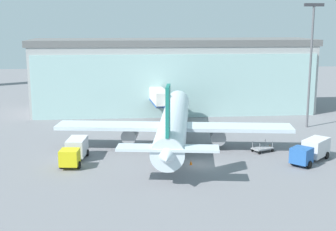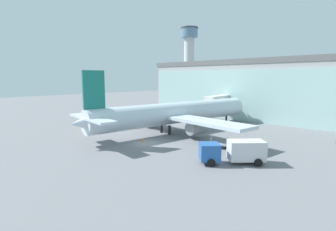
{
  "view_description": "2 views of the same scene",
  "coord_description": "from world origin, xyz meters",
  "px_view_note": "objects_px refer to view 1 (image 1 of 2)",
  "views": [
    {
      "loc": [
        -8.42,
        -54.87,
        17.52
      ],
      "look_at": [
        -3.03,
        10.52,
        4.12
      ],
      "focal_mm": 50.0,
      "sensor_mm": 36.0,
      "label": 1
    },
    {
      "loc": [
        28.38,
        -26.02,
        9.69
      ],
      "look_at": [
        -4.83,
        9.74,
        2.68
      ],
      "focal_mm": 28.0,
      "sensor_mm": 36.0,
      "label": 2
    }
  ],
  "objects_px": {
    "baggage_cart": "(262,148)",
    "safety_cone_wingtip": "(270,146)",
    "apron_light_mast": "(311,56)",
    "airplane": "(174,123)",
    "jet_bridge": "(157,96)",
    "fuel_truck": "(311,150)",
    "safety_cone_nose": "(191,163)",
    "catering_truck": "(75,150)"
  },
  "relations": [
    {
      "from": "apron_light_mast",
      "to": "safety_cone_wingtip",
      "type": "height_order",
      "value": "apron_light_mast"
    },
    {
      "from": "jet_bridge",
      "to": "safety_cone_nose",
      "type": "height_order",
      "value": "jet_bridge"
    },
    {
      "from": "safety_cone_nose",
      "to": "safety_cone_wingtip",
      "type": "distance_m",
      "value": 13.63
    },
    {
      "from": "fuel_truck",
      "to": "safety_cone_wingtip",
      "type": "height_order",
      "value": "fuel_truck"
    },
    {
      "from": "jet_bridge",
      "to": "baggage_cart",
      "type": "xyz_separation_m",
      "value": [
        12.99,
        -21.95,
        -3.88
      ]
    },
    {
      "from": "apron_light_mast",
      "to": "safety_cone_nose",
      "type": "xyz_separation_m",
      "value": [
        -22.0,
        -19.05,
        -11.58
      ]
    },
    {
      "from": "jet_bridge",
      "to": "fuel_truck",
      "type": "xyz_separation_m",
      "value": [
        17.92,
        -26.61,
        -2.91
      ]
    },
    {
      "from": "catering_truck",
      "to": "safety_cone_wingtip",
      "type": "height_order",
      "value": "catering_truck"
    },
    {
      "from": "baggage_cart",
      "to": "safety_cone_wingtip",
      "type": "height_order",
      "value": "baggage_cart"
    },
    {
      "from": "airplane",
      "to": "safety_cone_nose",
      "type": "bearing_deg",
      "value": -163.62
    },
    {
      "from": "catering_truck",
      "to": "safety_cone_wingtip",
      "type": "bearing_deg",
      "value": 104.66
    },
    {
      "from": "baggage_cart",
      "to": "safety_cone_nose",
      "type": "height_order",
      "value": "baggage_cart"
    },
    {
      "from": "apron_light_mast",
      "to": "fuel_truck",
      "type": "bearing_deg",
      "value": -109.53
    },
    {
      "from": "jet_bridge",
      "to": "airplane",
      "type": "relative_size",
      "value": 0.35
    },
    {
      "from": "apron_light_mast",
      "to": "safety_cone_nose",
      "type": "height_order",
      "value": "apron_light_mast"
    },
    {
      "from": "apron_light_mast",
      "to": "airplane",
      "type": "relative_size",
      "value": 0.53
    },
    {
      "from": "jet_bridge",
      "to": "airplane",
      "type": "xyz_separation_m",
      "value": [
        1.29,
        -18.13,
        -0.96
      ]
    },
    {
      "from": "baggage_cart",
      "to": "safety_cone_wingtip",
      "type": "bearing_deg",
      "value": 22.06
    },
    {
      "from": "jet_bridge",
      "to": "airplane",
      "type": "height_order",
      "value": "airplane"
    },
    {
      "from": "apron_light_mast",
      "to": "fuel_truck",
      "type": "xyz_separation_m",
      "value": [
        -6.68,
        -18.82,
        -10.39
      ]
    },
    {
      "from": "apron_light_mast",
      "to": "airplane",
      "type": "height_order",
      "value": "apron_light_mast"
    },
    {
      "from": "safety_cone_wingtip",
      "to": "safety_cone_nose",
      "type": "bearing_deg",
      "value": -151.21
    },
    {
      "from": "apron_light_mast",
      "to": "baggage_cart",
      "type": "relative_size",
      "value": 6.27
    },
    {
      "from": "airplane",
      "to": "jet_bridge",
      "type": "bearing_deg",
      "value": 11.98
    },
    {
      "from": "apron_light_mast",
      "to": "safety_cone_wingtip",
      "type": "relative_size",
      "value": 36.66
    },
    {
      "from": "airplane",
      "to": "catering_truck",
      "type": "relative_size",
      "value": 5.05
    },
    {
      "from": "apron_light_mast",
      "to": "baggage_cart",
      "type": "distance_m",
      "value": 21.54
    },
    {
      "from": "fuel_truck",
      "to": "baggage_cart",
      "type": "xyz_separation_m",
      "value": [
        -4.93,
        4.66,
        -0.97
      ]
    },
    {
      "from": "airplane",
      "to": "baggage_cart",
      "type": "relative_size",
      "value": 11.77
    },
    {
      "from": "jet_bridge",
      "to": "safety_cone_wingtip",
      "type": "xyz_separation_m",
      "value": [
        14.54,
        -20.27,
        -4.1
      ]
    },
    {
      "from": "baggage_cart",
      "to": "airplane",
      "type": "bearing_deg",
      "value": 136.73
    },
    {
      "from": "catering_truck",
      "to": "fuel_truck",
      "type": "distance_m",
      "value": 29.84
    },
    {
      "from": "baggage_cart",
      "to": "catering_truck",
      "type": "bearing_deg",
      "value": 160.2
    },
    {
      "from": "jet_bridge",
      "to": "fuel_truck",
      "type": "bearing_deg",
      "value": -151.26
    },
    {
      "from": "airplane",
      "to": "fuel_truck",
      "type": "distance_m",
      "value": 18.77
    },
    {
      "from": "catering_truck",
      "to": "safety_cone_nose",
      "type": "relative_size",
      "value": 13.62
    },
    {
      "from": "baggage_cart",
      "to": "jet_bridge",
      "type": "bearing_deg",
      "value": 95.44
    },
    {
      "from": "apron_light_mast",
      "to": "safety_cone_nose",
      "type": "relative_size",
      "value": 36.66
    },
    {
      "from": "airplane",
      "to": "catering_truck",
      "type": "distance_m",
      "value": 14.62
    },
    {
      "from": "catering_truck",
      "to": "baggage_cart",
      "type": "height_order",
      "value": "catering_truck"
    },
    {
      "from": "apron_light_mast",
      "to": "jet_bridge",
      "type": "bearing_deg",
      "value": 162.43
    },
    {
      "from": "apron_light_mast",
      "to": "catering_truck",
      "type": "bearing_deg",
      "value": -155.63
    }
  ]
}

